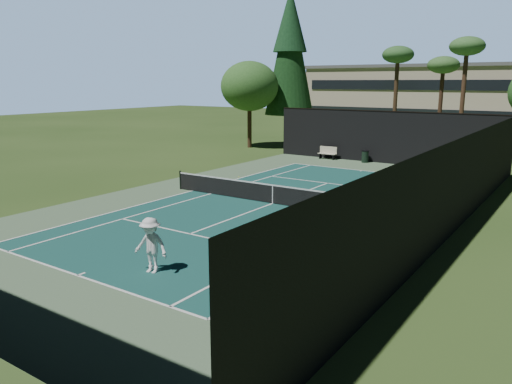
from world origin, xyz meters
TOP-DOWN VIEW (x-y plane):
  - ground at (0.00, 0.00)m, footprint 160.00×160.00m
  - apron_slab at (0.00, 0.00)m, footprint 18.00×32.00m
  - court_surface at (0.00, 0.00)m, footprint 10.97×23.77m
  - court_lines at (0.00, 0.00)m, footprint 11.07×23.87m
  - tennis_net at (0.00, 0.00)m, footprint 12.90×0.10m
  - fence at (0.00, 0.06)m, footprint 18.04×32.05m
  - player at (1.78, -10.29)m, footprint 1.32×0.90m
  - tennis_ball_b at (-2.81, 1.08)m, footprint 0.06×0.06m
  - tennis_ball_c at (1.54, 4.79)m, footprint 0.06×0.06m
  - tennis_ball_d at (-5.75, 4.91)m, footprint 0.07×0.07m
  - park_bench at (-4.46, 15.47)m, footprint 1.50×0.45m
  - trash_bin at (-1.24, 15.47)m, footprint 0.56×0.56m
  - pine_tree at (-12.00, 22.00)m, footprint 4.80×4.80m
  - palm_a at (-2.00, 24.00)m, footprint 2.80×2.80m
  - palm_b at (1.50, 26.00)m, footprint 2.80×2.80m
  - palm_c at (4.00, 23.00)m, footprint 2.80×2.80m
  - decid_tree_c at (-14.00, 18.00)m, footprint 5.44×5.44m
  - campus_building at (0.00, 45.98)m, footprint 40.50×12.50m

SIDE VIEW (x-z plane):
  - ground at x=0.00m, z-range 0.00..0.00m
  - apron_slab at x=0.00m, z-range 0.00..0.01m
  - court_surface at x=0.00m, z-range 0.01..0.02m
  - court_lines at x=0.00m, z-range 0.02..0.02m
  - tennis_ball_c at x=1.54m, z-range 0.00..0.06m
  - tennis_ball_b at x=-2.81m, z-range 0.00..0.06m
  - tennis_ball_d at x=-5.75m, z-range 0.00..0.07m
  - trash_bin at x=-1.24m, z-range 0.01..0.95m
  - park_bench at x=-4.46m, z-range 0.03..1.06m
  - tennis_net at x=0.00m, z-range 0.01..1.11m
  - player at x=1.78m, z-range 0.00..1.88m
  - fence at x=0.00m, z-range -0.01..4.02m
  - campus_building at x=0.00m, z-range 0.06..8.36m
  - decid_tree_c at x=-14.00m, z-range 1.72..9.81m
  - palm_b at x=1.50m, z-range 3.15..11.57m
  - palm_a at x=-2.00m, z-range 3.53..12.85m
  - palm_c at x=4.00m, z-range 3.72..13.49m
  - pine_tree at x=-12.00m, z-range 2.05..17.05m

